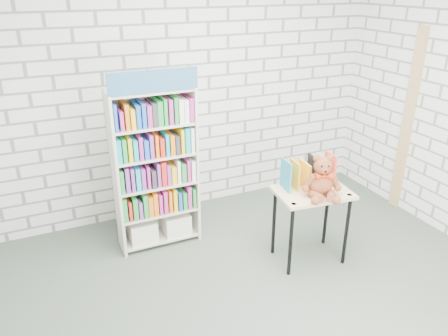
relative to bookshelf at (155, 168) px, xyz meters
name	(u,v)px	position (x,y,z in m)	size (l,w,h in m)	color
ground	(276,304)	(0.62, -1.36, -0.83)	(4.50, 4.50, 0.00)	#424F42
room_shell	(288,99)	(0.62, -1.36, 0.95)	(4.52, 4.02, 2.81)	silver
bookshelf	(155,168)	(0.00, 0.00, 0.00)	(0.81, 0.32, 1.82)	beige
display_table	(312,201)	(1.24, -0.90, -0.20)	(0.73, 0.55, 0.74)	tan
table_books	(308,172)	(1.25, -0.79, 0.05)	(0.50, 0.26, 0.29)	teal
teddy_bear	(322,180)	(1.25, -1.01, 0.06)	(0.36, 0.35, 0.39)	brown
door_trim	(408,122)	(2.84, -0.41, 0.22)	(0.05, 0.12, 2.10)	tan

